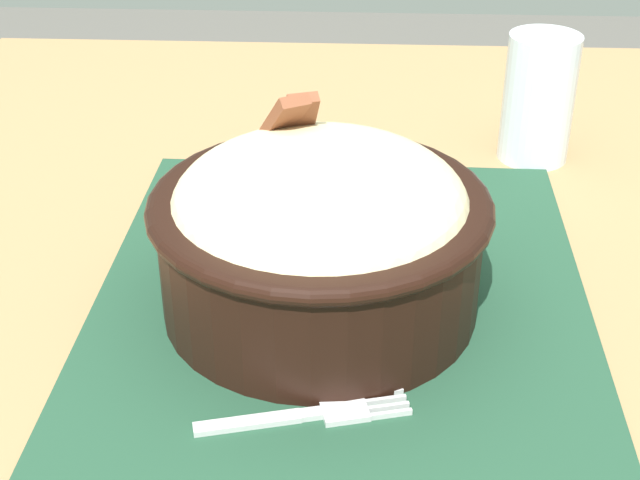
# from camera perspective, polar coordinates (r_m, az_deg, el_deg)

# --- Properties ---
(table) EXTENTS (1.14, 0.82, 0.71)m
(table) POSITION_cam_1_polar(r_m,az_deg,el_deg) (0.64, 1.05, -11.22)
(table) COLOR #99754C
(table) RESTS_ON ground_plane
(placemat) EXTENTS (0.48, 0.34, 0.00)m
(placemat) POSITION_cam_1_polar(r_m,az_deg,el_deg) (0.60, 0.76, -5.54)
(placemat) COLOR #1E422D
(placemat) RESTS_ON table
(bowl) EXTENTS (0.22, 0.22, 0.14)m
(bowl) POSITION_cam_1_polar(r_m,az_deg,el_deg) (0.59, -0.01, 0.68)
(bowl) COLOR black
(bowl) RESTS_ON placemat
(fork) EXTENTS (0.04, 0.12, 0.00)m
(fork) POSITION_cam_1_polar(r_m,az_deg,el_deg) (0.54, -0.42, -10.46)
(fork) COLOR beige
(fork) RESTS_ON placemat
(drinking_glass) EXTENTS (0.06, 0.06, 0.11)m
(drinking_glass) POSITION_cam_1_polar(r_m,az_deg,el_deg) (0.83, 13.02, 7.90)
(drinking_glass) COLOR silver
(drinking_glass) RESTS_ON table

